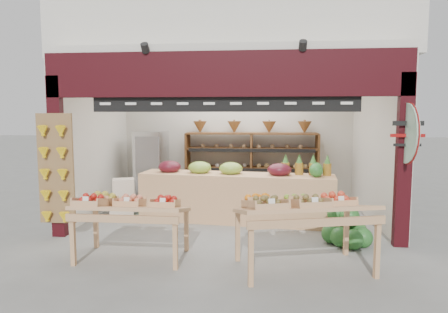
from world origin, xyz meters
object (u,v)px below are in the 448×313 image
cardboard_stack (134,201)px  display_table_left (126,206)px  display_table_right (298,206)px  back_shelving (251,154)px  refrigerator (151,167)px  watermelon_pile (346,230)px  mid_counter (235,195)px

cardboard_stack → display_table_left: 2.57m
display_table_left → display_table_right: (2.39, -0.23, 0.11)m
back_shelving → refrigerator: back_shelving is taller
refrigerator → watermelon_pile: (3.85, -2.59, -0.60)m
back_shelving → watermelon_pile: size_ratio=3.92×
mid_counter → cardboard_stack: bearing=169.6°
back_shelving → mid_counter: (-0.25, -1.75, -0.63)m
display_table_left → display_table_right: bearing=-5.5°
refrigerator → watermelon_pile: 4.68m
display_table_left → watermelon_pile: (3.24, 0.87, -0.51)m
back_shelving → display_table_left: 4.16m
watermelon_pile → cardboard_stack: bearing=158.3°
display_table_left → watermelon_pile: 3.39m
refrigerator → display_table_left: size_ratio=1.08×
display_table_right → refrigerator: bearing=129.1°
back_shelving → mid_counter: bearing=-98.1°
back_shelving → display_table_left: (-1.67, -3.79, -0.39)m
refrigerator → mid_counter: size_ratio=0.45×
refrigerator → display_table_right: size_ratio=0.87×
cardboard_stack → mid_counter: size_ratio=0.30×
back_shelving → display_table_left: size_ratio=2.00×
back_shelving → refrigerator: (-2.28, -0.33, -0.30)m
back_shelving → display_table_right: size_ratio=1.61×
display_table_right → watermelon_pile: bearing=52.6°
back_shelving → cardboard_stack: back_shelving is taller
display_table_left → back_shelving: bearing=66.3°
back_shelving → mid_counter: 1.87m
display_table_right → cardboard_stack: bearing=139.2°
watermelon_pile → back_shelving: bearing=118.3°
refrigerator → mid_counter: bearing=-30.0°
refrigerator → display_table_left: 3.52m
back_shelving → watermelon_pile: 3.44m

